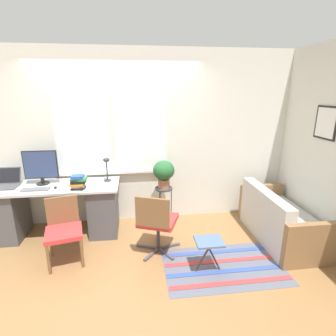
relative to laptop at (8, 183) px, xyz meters
name	(u,v)px	position (x,y,z in m)	size (l,w,h in m)	color
ground_plane	(120,241)	(1.56, -0.39, -0.83)	(14.00, 14.00, 0.00)	olive
wall_back_with_window	(118,139)	(1.55, 0.34, 0.53)	(9.00, 0.12, 2.70)	silver
wall_right_with_picture	(313,144)	(4.33, -0.39, 0.52)	(0.08, 9.00, 2.70)	silver
desk	(57,209)	(0.64, -0.06, -0.42)	(1.83, 0.65, 0.77)	#B2B7BC
laptop	(8,183)	(0.00, 0.00, 0.00)	(0.30, 0.33, 0.24)	#4C4C51
monitor	(41,167)	(0.46, 0.04, 0.21)	(0.47, 0.18, 0.50)	black
keyboard	(35,189)	(0.44, -0.21, -0.04)	(0.36, 0.12, 0.02)	slate
mouse	(55,187)	(0.70, -0.18, -0.04)	(0.03, 0.06, 0.03)	black
desk_lamp	(107,165)	(1.39, 0.06, 0.19)	(0.11, 0.11, 0.36)	#2D2D33
book_stack	(78,182)	(1.02, -0.24, 0.05)	(0.23, 0.18, 0.20)	black
desk_chair_wooden	(64,228)	(0.90, -0.71, -0.39)	(0.51, 0.51, 0.80)	brown
office_chair_swivel	(157,221)	(2.06, -0.73, -0.36)	(0.61, 0.63, 0.86)	#47474C
couch_loveseat	(279,222)	(3.84, -0.59, -0.56)	(0.71, 1.42, 0.74)	beige
plant_stand	(164,192)	(2.24, 0.00, -0.26)	(0.27, 0.27, 0.64)	#333338
potted_plant	(164,172)	(2.24, 0.00, 0.07)	(0.33, 0.33, 0.43)	#9E6B4C
floor_rug_striped	(223,266)	(2.84, -1.13, -0.82)	(1.46, 0.89, 0.01)	#565B6B
folding_stool	(209,244)	(2.63, -1.17, -0.47)	(0.32, 0.27, 0.41)	slate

